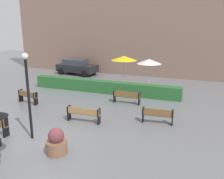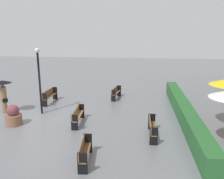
{
  "view_description": "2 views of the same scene",
  "coord_description": "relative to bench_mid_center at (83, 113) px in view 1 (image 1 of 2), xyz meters",
  "views": [
    {
      "loc": [
        6.37,
        -8.52,
        5.17
      ],
      "look_at": [
        1.17,
        5.03,
        1.28
      ],
      "focal_mm": 39.93,
      "sensor_mm": 36.0,
      "label": 1
    },
    {
      "loc": [
        12.18,
        5.77,
        4.97
      ],
      "look_at": [
        -0.95,
        4.3,
        1.6
      ],
      "focal_mm": 38.02,
      "sensor_mm": 36.0,
      "label": 2
    }
  ],
  "objects": [
    {
      "name": "ground_plane",
      "position": [
        -0.47,
        -2.58,
        -0.5
      ],
      "size": [
        60.0,
        60.0,
        0.0
      ],
      "primitive_type": "plane",
      "color": "slate"
    },
    {
      "name": "bench_far_right",
      "position": [
        3.74,
        1.23,
        -0.01
      ],
      "size": [
        1.67,
        0.5,
        0.83
      ],
      "color": "brown",
      "rests_on": "ground"
    },
    {
      "name": "patio_umbrella_yellow",
      "position": [
        -0.31,
        7.77,
        1.94
      ],
      "size": [
        2.06,
        2.06,
        2.62
      ],
      "color": "silver",
      "rests_on": "ground"
    },
    {
      "name": "patio_umbrella_white",
      "position": [
        1.9,
        7.02,
        1.9
      ],
      "size": [
        1.82,
        1.82,
        2.58
      ],
      "color": "silver",
      "rests_on": "ground"
    },
    {
      "name": "hedge_strip",
      "position": [
        -1.28,
        5.82,
        -0.05
      ],
      "size": [
        11.63,
        0.7,
        0.91
      ],
      "primitive_type": "cube",
      "color": "#28602D",
      "rests_on": "ground"
    },
    {
      "name": "bench_mid_center",
      "position": [
        0.0,
        0.0,
        0.0
      ],
      "size": [
        1.88,
        0.44,
        0.83
      ],
      "color": "#9E7242",
      "rests_on": "ground"
    },
    {
      "name": "lamp_post",
      "position": [
        -1.34,
        -2.56,
        1.91
      ],
      "size": [
        0.28,
        0.28,
        3.94
      ],
      "color": "black",
      "rests_on": "ground"
    },
    {
      "name": "bench_back_row",
      "position": [
        1.17,
        3.9,
        -0.0
      ],
      "size": [
        1.84,
        0.36,
        0.84
      ],
      "color": "brown",
      "rests_on": "ground"
    },
    {
      "name": "parked_car",
      "position": [
        -6.61,
        11.3,
        0.31
      ],
      "size": [
        4.37,
        2.36,
        1.57
      ],
      "color": "black",
      "rests_on": "ground"
    },
    {
      "name": "planter_pot",
      "position": [
        0.51,
        -3.35,
        -0.02
      ],
      "size": [
        0.86,
        0.86,
        1.12
      ],
      "color": "brown",
      "rests_on": "ground"
    },
    {
      "name": "bench_far_left",
      "position": [
        -4.95,
        1.6,
        0.0
      ],
      "size": [
        1.6,
        0.6,
        0.84
      ],
      "color": "brown",
      "rests_on": "ground"
    },
    {
      "name": "building_facade",
      "position": [
        -0.47,
        13.42,
        5.4
      ],
      "size": [
        28.0,
        1.2,
        11.8
      ],
      "primitive_type": "cube",
      "color": "#846656",
      "rests_on": "ground"
    }
  ]
}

